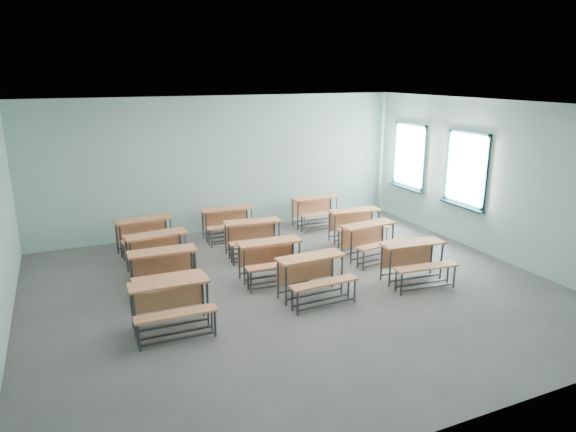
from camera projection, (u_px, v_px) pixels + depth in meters
name	position (u px, v px, depth m)	size (l,w,h in m)	color
room	(298.00, 201.00, 8.71)	(9.04, 8.04, 3.24)	slate
desk_unit_r0c0	(171.00, 299.00, 7.54)	(1.19, 0.81, 0.73)	#CD774A
desk_unit_r0c1	(313.00, 271.00, 8.61)	(1.20, 0.83, 0.73)	#CD774A
desk_unit_r0c2	(415.00, 256.00, 9.29)	(1.23, 0.89, 0.73)	#CD774A
desk_unit_r1c0	(164.00, 265.00, 8.88)	(1.19, 0.82, 0.73)	#CD774A
desk_unit_r1c1	(271.00, 255.00, 9.38)	(1.20, 0.84, 0.73)	#CD774A
desk_unit_r1c2	(371.00, 236.00, 10.44)	(1.24, 0.90, 0.73)	#CD774A
desk_unit_r2c0	(158.00, 247.00, 9.81)	(1.26, 0.93, 0.73)	#CD774A
desk_unit_r2c1	(254.00, 233.00, 10.65)	(1.24, 0.90, 0.73)	#CD774A
desk_unit_r2c2	(356.00, 221.00, 11.51)	(1.24, 0.90, 0.73)	#CD774A
desk_unit_r3c0	(145.00, 231.00, 10.82)	(1.26, 0.92, 0.73)	#CD774A
desk_unit_r3c1	(228.00, 219.00, 11.68)	(1.18, 0.80, 0.73)	#CD774A
desk_unit_r3c2	(317.00, 207.00, 12.67)	(1.17, 0.79, 0.73)	#CD774A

